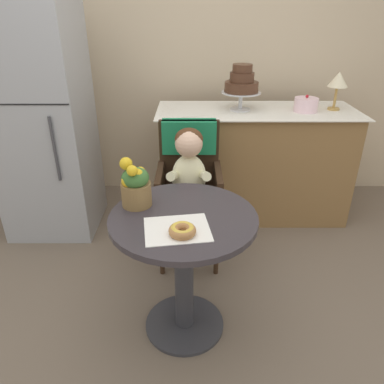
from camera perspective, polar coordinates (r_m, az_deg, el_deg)
name	(u,v)px	position (r m, az deg, el deg)	size (l,w,h in m)	color
ground_plane	(183,324)	(2.21, -1.36, -20.00)	(8.00, 8.00, 0.00)	#6B5B4C
back_wall	(185,42)	(3.37, -1.07, 22.46)	(4.80, 0.10, 2.70)	#C1AD8E
cafe_table	(182,251)	(1.87, -1.53, -9.28)	(0.72, 0.72, 0.72)	#332D33
wicker_chair	(188,170)	(2.44, -0.71, 3.45)	(0.42, 0.45, 0.95)	#332114
seated_child	(187,174)	(2.28, -0.74, 2.77)	(0.27, 0.32, 0.73)	beige
paper_napkin	(176,229)	(1.64, -2.57, -5.84)	(0.29, 0.24, 0.00)	white
donut_front	(182,230)	(1.60, -1.64, -5.96)	(0.12, 0.12, 0.05)	#AD7542
flower_vase	(134,185)	(1.81, -9.10, 1.15)	(0.15, 0.15, 0.25)	brown
display_counter	(251,163)	(3.08, 9.27, 4.48)	(1.56, 0.62, 0.90)	olive
tiered_cake_stand	(240,84)	(2.88, 7.47, 16.46)	(0.30, 0.30, 0.34)	silver
round_layer_cake	(304,105)	(2.97, 17.11, 12.94)	(0.18, 0.18, 0.13)	silver
table_lamp	(336,81)	(3.06, 21.61, 15.83)	(0.15, 0.15, 0.28)	#B28C47
refrigerator	(41,124)	(2.93, -22.51, 9.81)	(0.64, 0.63, 1.70)	#9EA0A5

